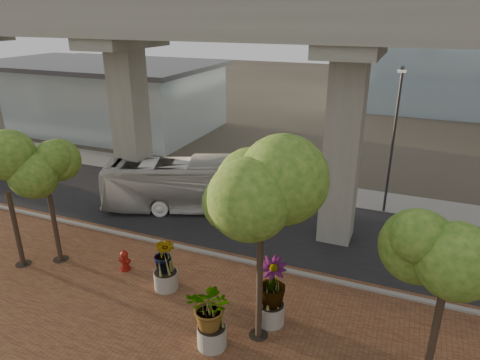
% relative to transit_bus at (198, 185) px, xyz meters
% --- Properties ---
extents(ground, '(160.00, 160.00, 0.00)m').
position_rel_transit_bus_xyz_m(ground, '(2.03, -2.44, -1.51)').
color(ground, '#3B352B').
rests_on(ground, ground).
extents(brick_plaza, '(70.00, 13.00, 0.06)m').
position_rel_transit_bus_xyz_m(brick_plaza, '(2.03, -10.44, -1.48)').
color(brick_plaza, brown).
rests_on(brick_plaza, ground).
extents(asphalt_road, '(90.00, 8.00, 0.04)m').
position_rel_transit_bus_xyz_m(asphalt_road, '(2.03, -0.44, -1.49)').
color(asphalt_road, black).
rests_on(asphalt_road, ground).
extents(curb_strip, '(70.00, 0.25, 0.16)m').
position_rel_transit_bus_xyz_m(curb_strip, '(2.03, -4.44, -1.43)').
color(curb_strip, gray).
rests_on(curb_strip, ground).
extents(far_sidewalk, '(90.00, 3.00, 0.06)m').
position_rel_transit_bus_xyz_m(far_sidewalk, '(2.03, 5.06, -1.48)').
color(far_sidewalk, gray).
rests_on(far_sidewalk, ground).
extents(transit_viaduct, '(72.00, 5.60, 12.40)m').
position_rel_transit_bus_xyz_m(transit_viaduct, '(2.03, -0.44, 5.78)').
color(transit_viaduct, '#99978B').
rests_on(transit_viaduct, ground).
extents(station_pavilion, '(23.00, 13.00, 6.30)m').
position_rel_transit_bus_xyz_m(station_pavilion, '(-17.97, 13.56, 1.71)').
color(station_pavilion, silver).
rests_on(station_pavilion, ground).
extents(transit_bus, '(11.00, 6.40, 3.02)m').
position_rel_transit_bus_xyz_m(transit_bus, '(0.00, 0.00, 0.00)').
color(transit_bus, silver).
rests_on(transit_bus, ground).
extents(fire_hydrant, '(0.50, 0.45, 0.99)m').
position_rel_transit_bus_xyz_m(fire_hydrant, '(-0.06, -7.02, -0.97)').
color(fire_hydrant, maroon).
rests_on(fire_hydrant, ground).
extents(planter_front, '(2.25, 2.25, 2.48)m').
position_rel_transit_bus_xyz_m(planter_front, '(5.55, -9.77, 0.05)').
color(planter_front, gray).
rests_on(planter_front, ground).
extents(planter_right, '(2.50, 2.50, 2.67)m').
position_rel_transit_bus_xyz_m(planter_right, '(7.03, -7.87, 0.17)').
color(planter_right, gray).
rests_on(planter_right, ground).
extents(planter_left, '(2.20, 2.20, 2.42)m').
position_rel_transit_bus_xyz_m(planter_left, '(2.35, -7.50, 0.02)').
color(planter_left, '#A6A296').
rests_on(planter_left, ground).
extents(street_tree_far_west, '(3.23, 3.23, 6.02)m').
position_rel_transit_bus_xyz_m(street_tree_far_west, '(-4.67, -8.42, 3.08)').
color(street_tree_far_west, '#413225').
rests_on(street_tree_far_west, ground).
extents(street_tree_near_west, '(3.07, 3.07, 5.81)m').
position_rel_transit_bus_xyz_m(street_tree_near_west, '(-3.39, -7.46, 2.93)').
color(street_tree_near_west, '#413225').
rests_on(street_tree_near_west, ground).
extents(street_tree_near_east, '(4.19, 4.19, 7.09)m').
position_rel_transit_bus_xyz_m(street_tree_near_east, '(6.85, -8.69, 3.71)').
color(street_tree_near_east, '#413225').
rests_on(street_tree_near_east, ground).
extents(street_tree_far_east, '(3.31, 3.31, 6.11)m').
position_rel_transit_bus_xyz_m(street_tree_far_east, '(12.29, -9.13, 3.13)').
color(street_tree_far_east, '#413225').
rests_on(street_tree_far_east, ground).
extents(streetlamp_west, '(0.39, 1.13, 7.81)m').
position_rel_transit_bus_xyz_m(streetlamp_west, '(-5.60, 3.51, 3.05)').
color(streetlamp_west, '#2A2A2F').
rests_on(streetlamp_west, ground).
extents(streetlamp_east, '(0.41, 1.19, 8.22)m').
position_rel_transit_bus_xyz_m(streetlamp_east, '(10.07, 3.56, 3.29)').
color(streetlamp_east, '#333339').
rests_on(streetlamp_east, ground).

